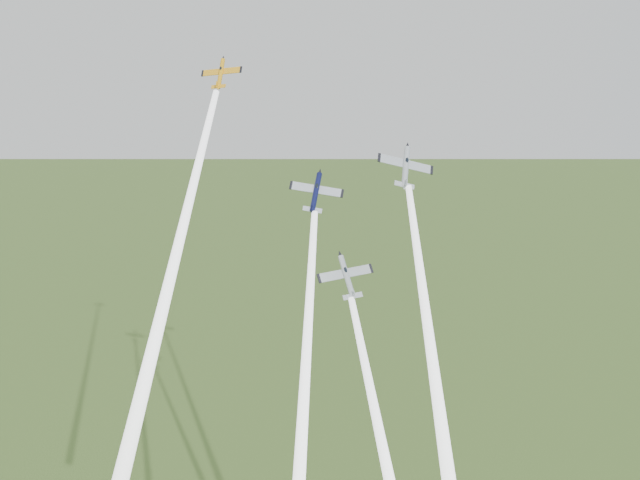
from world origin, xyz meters
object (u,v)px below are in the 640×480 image
(plane_yellow, at_px, (221,73))
(plane_silver_low, at_px, (347,277))
(plane_navy, at_px, (316,192))
(plane_silver_right, at_px, (406,167))

(plane_yellow, bearing_deg, plane_silver_low, -20.38)
(plane_navy, distance_m, plane_silver_right, 13.87)
(plane_navy, distance_m, plane_silver_low, 13.20)
(plane_navy, xyz_separation_m, plane_silver_low, (4.94, -4.74, -11.28))
(plane_silver_right, distance_m, plane_silver_low, 18.77)
(plane_yellow, bearing_deg, plane_silver_right, 3.51)
(plane_yellow, xyz_separation_m, plane_silver_low, (20.16, -11.59, -28.06))
(plane_navy, relative_size, plane_silver_right, 0.92)
(plane_navy, height_order, plane_silver_right, plane_silver_right)
(plane_silver_right, bearing_deg, plane_silver_low, -146.62)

